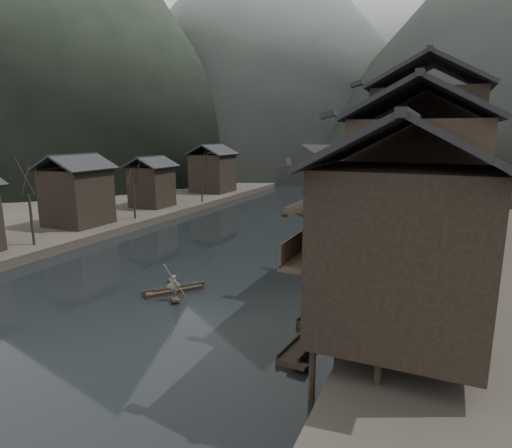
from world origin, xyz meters
The scene contains 13 objects.
water centered at (0.00, 0.00, 0.00)m, with size 300.00×300.00×0.00m, color black.
left_bank centered at (-35.00, 40.00, 0.60)m, with size 40.00×200.00×1.20m, color #2D2823.
stilt_houses centered at (17.28, 18.98, 8.92)m, with size 9.00×67.60×16.87m.
left_houses centered at (-20.50, 20.12, 5.66)m, with size 8.10×53.20×8.73m.
bare_trees centered at (-17.00, 8.17, 6.44)m, with size 3.74×43.39×7.48m.
moored_sampans centered at (12.05, 24.29, 0.20)m, with size 3.04×66.90×0.47m.
midriver_boats centered at (-0.80, 43.59, 0.20)m, with size 12.52×31.66×0.45m.
stone_bridge centered at (0.00, 72.00, 5.11)m, with size 40.00×6.00×9.00m.
hills centered at (6.20, 165.44, 51.28)m, with size 320.00×380.00×109.29m.
hero_sampan centered at (1.07, -1.92, 0.20)m, with size 3.44×4.18×0.43m.
cargo_heap centered at (0.94, -1.75, 0.74)m, with size 1.02×1.34×0.61m, color black.
boatman centered at (2.05, -3.22, 1.27)m, with size 0.61×0.40×1.68m, color #565558.
bamboo_pole centered at (2.25, -3.22, 3.76)m, with size 0.06×0.06×3.88m, color #8C7A51.
Camera 1 is at (18.81, -26.84, 11.55)m, focal length 30.00 mm.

